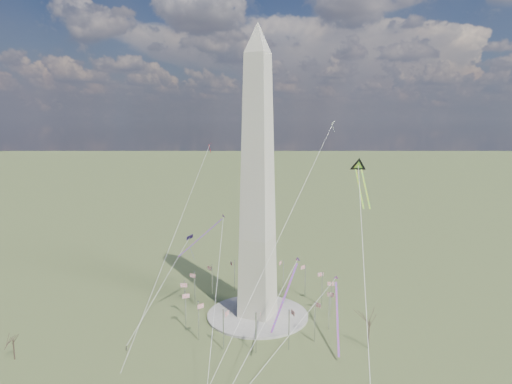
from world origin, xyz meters
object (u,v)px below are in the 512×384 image
at_px(person_west, 127,348).
at_px(washington_monument, 258,183).
at_px(kite_delta_black, 359,169).
at_px(tree_near, 369,320).

bearing_deg(person_west, washington_monument, -109.26).
xyz_separation_m(person_west, kite_delta_black, (59.39, 45.30, 52.97)).
height_order(person_west, kite_delta_black, kite_delta_black).
height_order(tree_near, kite_delta_black, kite_delta_black).
bearing_deg(washington_monument, person_west, -124.49).
bearing_deg(person_west, kite_delta_black, -127.44).
relative_size(tree_near, person_west, 8.28).
height_order(washington_monument, person_west, washington_monument).
height_order(tree_near, person_west, tree_near).
relative_size(person_west, kite_delta_black, 0.09).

